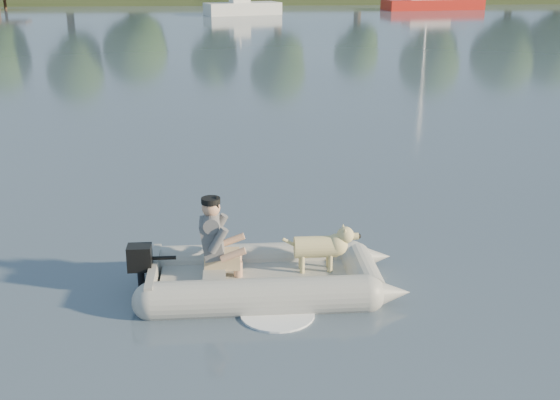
{
  "coord_description": "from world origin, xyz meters",
  "views": [
    {
      "loc": [
        -0.61,
        -7.53,
        4.02
      ],
      "look_at": [
        0.01,
        1.87,
        0.75
      ],
      "focal_mm": 45.0,
      "sensor_mm": 36.0,
      "label": 1
    }
  ],
  "objects_px": {
    "dinghy": "(267,248)",
    "man": "(214,235)",
    "sailboat": "(432,3)",
    "dog": "(316,250)"
  },
  "relations": [
    {
      "from": "dinghy",
      "to": "sailboat",
      "type": "bearing_deg",
      "value": 71.63
    },
    {
      "from": "dinghy",
      "to": "sailboat",
      "type": "distance_m",
      "value": 52.09
    },
    {
      "from": "man",
      "to": "dinghy",
      "type": "bearing_deg",
      "value": -4.24
    },
    {
      "from": "man",
      "to": "dog",
      "type": "distance_m",
      "value": 1.31
    },
    {
      "from": "man",
      "to": "sailboat",
      "type": "bearing_deg",
      "value": 70.92
    },
    {
      "from": "dinghy",
      "to": "man",
      "type": "height_order",
      "value": "man"
    },
    {
      "from": "dog",
      "to": "sailboat",
      "type": "relative_size",
      "value": 0.08
    },
    {
      "from": "dinghy",
      "to": "dog",
      "type": "xyz_separation_m",
      "value": [
        0.62,
        0.06,
        -0.07
      ]
    },
    {
      "from": "dinghy",
      "to": "man",
      "type": "bearing_deg",
      "value": 175.76
    },
    {
      "from": "sailboat",
      "to": "dog",
      "type": "bearing_deg",
      "value": -116.61
    }
  ]
}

